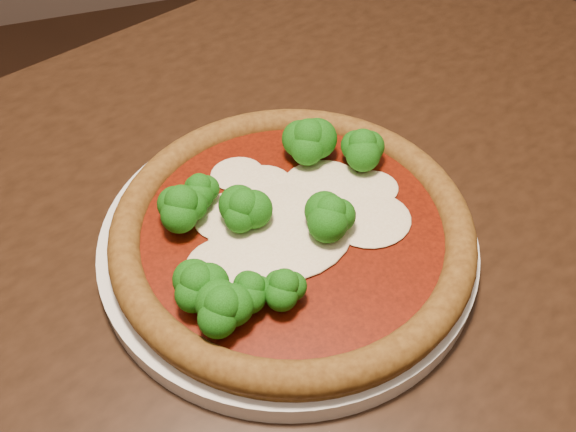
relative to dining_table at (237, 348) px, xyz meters
name	(u,v)px	position (x,y,z in m)	size (l,w,h in m)	color
dining_table	(237,348)	(0.00, 0.00, 0.00)	(1.41, 1.17, 0.75)	black
plate	(288,241)	(0.06, 0.02, 0.11)	(0.31, 0.31, 0.02)	silver
pizza	(288,227)	(0.05, 0.01, 0.13)	(0.29, 0.29, 0.06)	brown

